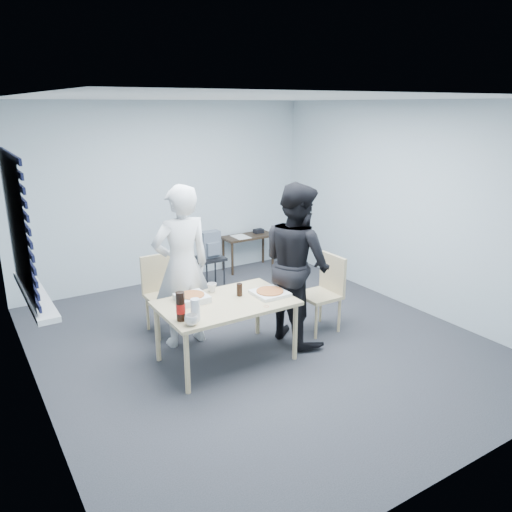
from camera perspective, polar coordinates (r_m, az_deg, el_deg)
room at (r=4.82m, az=-25.20°, el=2.10°), size 5.00×5.00×5.00m
dining_table at (r=5.05m, az=-3.45°, el=-5.86°), size 1.33×0.84×0.65m
chair_far at (r=5.86m, az=-10.62°, el=-3.62°), size 0.42×0.42×0.89m
chair_right at (r=5.83m, az=7.91°, el=-3.58°), size 0.42×0.42×0.89m
person_white at (r=5.37m, az=-8.47°, el=-1.22°), size 0.65×0.42×1.77m
person_black at (r=5.45m, az=4.66°, el=-0.83°), size 0.47×0.86×1.77m
side_table at (r=7.93m, az=-0.89°, el=1.81°), size 0.83×0.37×0.55m
stool at (r=7.07m, az=-5.17°, el=-0.96°), size 0.35×0.35×0.49m
backpack at (r=6.98m, az=-5.19°, el=1.29°), size 0.27×0.19×0.37m
pizza_box_a at (r=5.06m, az=-7.33°, el=-4.76°), size 0.30×0.30×0.07m
pizza_box_b at (r=5.19m, az=1.59°, el=-4.22°), size 0.33×0.33×0.05m
mug_a at (r=4.53m, az=-7.39°, el=-7.26°), size 0.17×0.17×0.10m
mug_b at (r=5.28m, az=-5.07°, el=-3.61°), size 0.10×0.10×0.09m
cola_glass at (r=5.15m, az=-1.90°, el=-3.87°), size 0.08×0.08×0.13m
soda_bottle at (r=4.60m, az=-8.61°, el=-5.78°), size 0.09×0.09×0.27m
plastic_cups at (r=4.60m, az=-6.95°, el=-6.11°), size 0.11×0.11×0.21m
rubber_band at (r=4.90m, az=1.18°, el=-5.77°), size 0.06×0.06×0.00m
papers at (r=7.81m, az=-1.74°, el=2.21°), size 0.26×0.33×0.01m
black_box at (r=8.04m, az=0.29°, el=2.87°), size 0.18×0.16×0.06m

